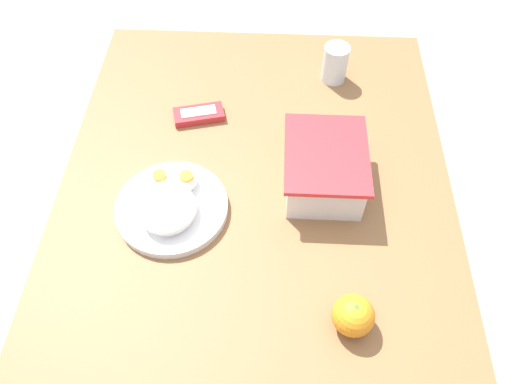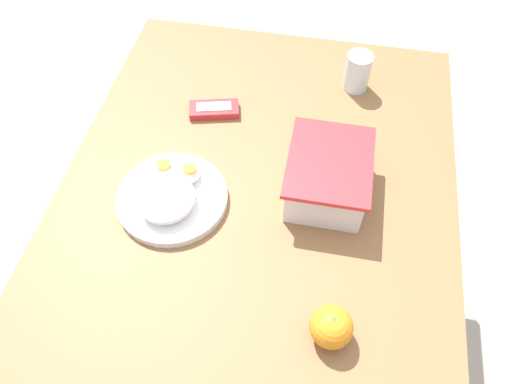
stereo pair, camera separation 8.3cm
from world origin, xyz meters
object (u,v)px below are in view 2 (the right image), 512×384
(rice_plate, at_px, (171,196))
(drinking_glass, at_px, (358,72))
(food_container, at_px, (327,178))
(candy_bar, at_px, (214,109))
(orange_fruit, at_px, (331,327))

(rice_plate, bearing_deg, drinking_glass, 140.75)
(food_container, bearing_deg, drinking_glass, 173.45)
(candy_bar, bearing_deg, rice_plate, -5.15)
(orange_fruit, height_order, candy_bar, orange_fruit)
(orange_fruit, bearing_deg, rice_plate, -122.52)
(rice_plate, bearing_deg, food_container, 106.38)
(food_container, distance_m, candy_bar, 0.33)
(rice_plate, distance_m, candy_bar, 0.27)
(food_container, relative_size, candy_bar, 1.66)
(rice_plate, height_order, candy_bar, rice_plate)
(drinking_glass, bearing_deg, orange_fruit, 0.16)
(orange_fruit, bearing_deg, candy_bar, -146.71)
(food_container, distance_m, drinking_glass, 0.33)
(candy_bar, height_order, drinking_glass, drinking_glass)
(rice_plate, relative_size, candy_bar, 1.83)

